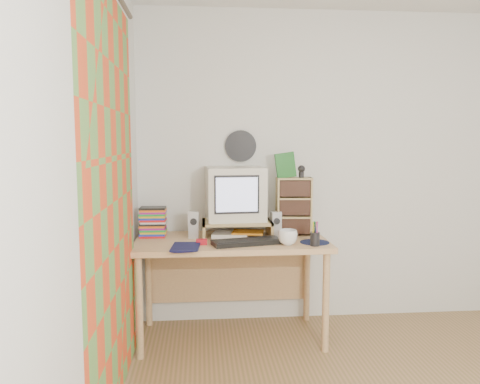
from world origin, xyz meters
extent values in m
plane|color=silver|center=(0.00, 1.75, 1.25)|extent=(3.50, 0.00, 3.50)
plane|color=silver|center=(-1.75, 0.00, 1.25)|extent=(0.00, 3.50, 3.50)
plane|color=#D9441E|center=(-1.71, 0.48, 1.15)|extent=(0.00, 2.20, 2.20)
cylinder|color=black|center=(-0.93, 1.73, 1.43)|extent=(0.25, 0.02, 0.25)
cube|color=#DBB376|center=(-1.03, 1.38, 0.73)|extent=(1.40, 0.70, 0.04)
cube|color=#DBB376|center=(-1.03, 1.71, 0.38)|extent=(1.33, 0.02, 0.41)
cylinder|color=#DBB376|center=(-1.67, 1.09, 0.35)|extent=(0.05, 0.05, 0.71)
cylinder|color=#DBB376|center=(-0.39, 1.09, 0.35)|extent=(0.05, 0.05, 0.71)
cylinder|color=#DBB376|center=(-1.67, 1.67, 0.35)|extent=(0.05, 0.05, 0.71)
cylinder|color=#DBB376|center=(-0.39, 1.67, 0.35)|extent=(0.05, 0.05, 0.71)
cube|color=tan|center=(-1.23, 1.48, 0.81)|extent=(0.02, 0.30, 0.12)
cube|color=tan|center=(-0.73, 1.48, 0.81)|extent=(0.02, 0.30, 0.12)
cube|color=tan|center=(-0.98, 1.48, 0.86)|extent=(0.52, 0.30, 0.02)
cube|color=beige|center=(-0.99, 1.53, 1.07)|extent=(0.46, 0.46, 0.40)
cube|color=#B7B8BD|center=(-1.31, 1.45, 0.85)|extent=(0.08, 0.08, 0.20)
cube|color=#B7B8BD|center=(-0.69, 1.45, 0.85)|extent=(0.08, 0.08, 0.19)
cube|color=black|center=(-0.93, 1.21, 0.77)|extent=(0.51, 0.27, 0.03)
cube|color=tan|center=(-0.54, 1.51, 0.97)|extent=(0.28, 0.17, 0.44)
imported|color=white|center=(-0.65, 1.17, 0.80)|extent=(0.15, 0.15, 0.11)
imported|color=#0F113A|center=(-1.45, 1.12, 0.77)|extent=(0.24, 0.19, 0.05)
cylinder|color=black|center=(-0.44, 1.22, 0.75)|extent=(0.23, 0.23, 0.00)
cube|color=#B3131F|center=(-1.25, 1.23, 0.77)|extent=(0.08, 0.05, 0.04)
cube|color=#1A5D1E|center=(-0.61, 1.51, 1.29)|extent=(0.15, 0.04, 0.19)
camera|label=1|loc=(-1.25, -1.99, 1.48)|focal=35.00mm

